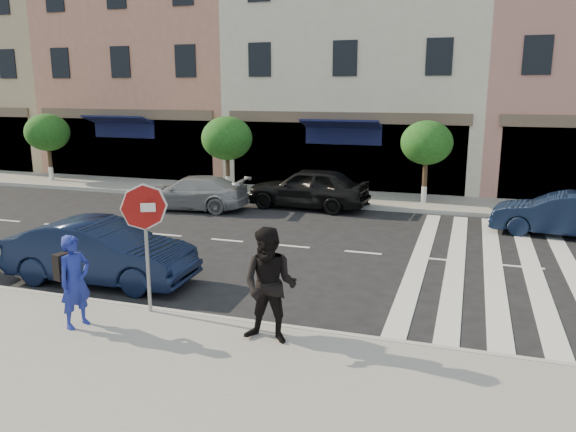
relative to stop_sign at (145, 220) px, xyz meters
The scene contains 16 objects.
ground 2.78m from the stop_sign, 57.62° to the left, with size 120.00×120.00×0.00m, color black.
sidewalk_near 3.00m from the stop_sign, 63.07° to the right, with size 60.00×4.50×0.15m, color gray.
sidewalk_far 12.85m from the stop_sign, 85.23° to the left, with size 60.00×3.00×0.15m, color gray.
building_west_far 28.34m from the stop_sign, 138.29° to the left, with size 12.00×9.00×12.00m, color tan.
building_west_mid 21.74m from the stop_sign, 118.04° to the left, with size 10.00×9.00×14.00m, color tan.
building_centre 19.01m from the stop_sign, 88.29° to the left, with size 11.00×9.00×11.00m, color beige.
street_tree_wa 17.97m from the stop_sign, 136.07° to the left, with size 2.00×2.00×3.05m.
street_tree_wb 13.08m from the stop_sign, 107.55° to the left, with size 2.10×2.10×3.06m.
street_tree_c 13.12m from the stop_sign, 71.97° to the left, with size 1.90×1.90×3.04m.
stop_sign is the anchor object (origin of this frame).
photographer 1.62m from the stop_sign, 131.07° to the right, with size 0.61×0.40×1.68m, color navy.
walker 2.80m from the stop_sign, 10.46° to the right, with size 0.96×0.75×1.97m, color black.
car_near_mid 2.92m from the stop_sign, 145.07° to the left, with size 1.50×4.31×1.42m, color black.
car_far_left 10.17m from the stop_sign, 113.17° to the left, with size 1.70×4.19×1.22m, color gray.
car_far_mid 10.83m from the stop_sign, 89.83° to the left, with size 1.79×4.44×1.51m, color black.
car_far_right 12.53m from the stop_sign, 48.04° to the left, with size 1.39×3.99×1.31m, color black.
Camera 1 is at (4.59, -10.41, 4.32)m, focal length 35.00 mm.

